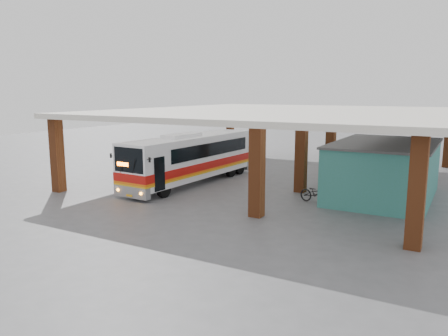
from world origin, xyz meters
The scene contains 8 objects.
ground centered at (0.00, 0.00, 0.00)m, with size 90.00×90.00×0.00m, color #515154.
brick_columns centered at (1.43, 5.00, 2.17)m, with size 20.10×21.60×4.35m.
canopy_roof centered at (0.50, 6.50, 4.50)m, with size 21.00×23.00×0.30m, color silver.
shop_building centered at (7.49, 4.00, 1.56)m, with size 5.20×8.20×3.11m.
coach_bus centered at (-3.95, 1.79, 1.63)m, with size 2.87×11.37×3.28m.
motorcycle centered at (4.70, 0.84, 0.53)m, with size 0.70×2.02×1.06m, color black.
pedestrian centered at (1.83, -0.29, 0.83)m, with size 0.61×0.40×1.67m, color red.
red_chair centered at (5.09, 7.98, 0.33)m, with size 0.40×0.40×0.72m.
Camera 1 is at (11.60, -21.15, 5.82)m, focal length 35.00 mm.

